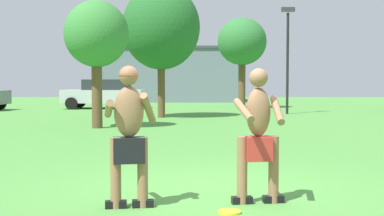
{
  "coord_description": "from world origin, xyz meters",
  "views": [
    {
      "loc": [
        -0.3,
        -7.11,
        1.55
      ],
      "look_at": [
        -0.26,
        0.2,
        1.16
      ],
      "focal_mm": 48.82,
      "sensor_mm": 36.0,
      "label": 1
    }
  ],
  "objects_px": {
    "frisbee": "(227,212)",
    "tree_left_field": "(94,35)",
    "car_silver_near_post": "(102,93)",
    "player_with_cap": "(127,129)",
    "lamp_post": "(285,47)",
    "tree_near_building": "(159,28)",
    "tree_right_field": "(240,42)",
    "player_in_red": "(256,133)"
  },
  "relations": [
    {
      "from": "frisbee",
      "to": "car_silver_near_post",
      "type": "height_order",
      "value": "car_silver_near_post"
    },
    {
      "from": "player_in_red",
      "to": "lamp_post",
      "type": "bearing_deg",
      "value": 78.5
    },
    {
      "from": "player_with_cap",
      "to": "tree_near_building",
      "type": "distance_m",
      "value": 15.53
    },
    {
      "from": "car_silver_near_post",
      "to": "tree_right_field",
      "type": "distance_m",
      "value": 8.02
    },
    {
      "from": "car_silver_near_post",
      "to": "tree_near_building",
      "type": "distance_m",
      "value": 8.08
    },
    {
      "from": "frisbee",
      "to": "tree_left_field",
      "type": "height_order",
      "value": "tree_left_field"
    },
    {
      "from": "tree_near_building",
      "to": "tree_left_field",
      "type": "bearing_deg",
      "value": -110.62
    },
    {
      "from": "frisbee",
      "to": "tree_right_field",
      "type": "relative_size",
      "value": 0.06
    },
    {
      "from": "tree_left_field",
      "to": "tree_near_building",
      "type": "bearing_deg",
      "value": 69.38
    },
    {
      "from": "player_in_red",
      "to": "tree_right_field",
      "type": "bearing_deg",
      "value": 85.07
    },
    {
      "from": "player_with_cap",
      "to": "tree_right_field",
      "type": "relative_size",
      "value": 0.35
    },
    {
      "from": "car_silver_near_post",
      "to": "tree_near_building",
      "type": "bearing_deg",
      "value": -62.43
    },
    {
      "from": "player_with_cap",
      "to": "tree_right_field",
      "type": "height_order",
      "value": "tree_right_field"
    },
    {
      "from": "car_silver_near_post",
      "to": "tree_near_building",
      "type": "xyz_separation_m",
      "value": [
        3.49,
        -6.69,
        2.88
      ]
    },
    {
      "from": "player_with_cap",
      "to": "tree_left_field",
      "type": "distance_m",
      "value": 10.95
    },
    {
      "from": "tree_right_field",
      "to": "tree_near_building",
      "type": "relative_size",
      "value": 0.91
    },
    {
      "from": "player_with_cap",
      "to": "frisbee",
      "type": "relative_size",
      "value": 6.2
    },
    {
      "from": "lamp_post",
      "to": "tree_near_building",
      "type": "height_order",
      "value": "tree_near_building"
    },
    {
      "from": "lamp_post",
      "to": "car_silver_near_post",
      "type": "bearing_deg",
      "value": 154.34
    },
    {
      "from": "player_in_red",
      "to": "lamp_post",
      "type": "distance_m",
      "value": 17.85
    },
    {
      "from": "player_with_cap",
      "to": "lamp_post",
      "type": "height_order",
      "value": "lamp_post"
    },
    {
      "from": "tree_left_field",
      "to": "tree_near_building",
      "type": "distance_m",
      "value": 5.14
    },
    {
      "from": "frisbee",
      "to": "tree_near_building",
      "type": "height_order",
      "value": "tree_near_building"
    },
    {
      "from": "lamp_post",
      "to": "tree_near_building",
      "type": "distance_m",
      "value": 6.12
    },
    {
      "from": "frisbee",
      "to": "car_silver_near_post",
      "type": "relative_size",
      "value": 0.06
    },
    {
      "from": "lamp_post",
      "to": "tree_right_field",
      "type": "height_order",
      "value": "tree_right_field"
    },
    {
      "from": "player_in_red",
      "to": "tree_left_field",
      "type": "height_order",
      "value": "tree_left_field"
    },
    {
      "from": "lamp_post",
      "to": "player_in_red",
      "type": "bearing_deg",
      "value": -101.5
    },
    {
      "from": "car_silver_near_post",
      "to": "lamp_post",
      "type": "xyz_separation_m",
      "value": [
        9.12,
        -4.38,
        2.22
      ]
    },
    {
      "from": "player_with_cap",
      "to": "car_silver_near_post",
      "type": "relative_size",
      "value": 0.4
    },
    {
      "from": "player_in_red",
      "to": "player_with_cap",
      "type": "bearing_deg",
      "value": -172.27
    },
    {
      "from": "tree_left_field",
      "to": "player_with_cap",
      "type": "bearing_deg",
      "value": -77.66
    },
    {
      "from": "player_with_cap",
      "to": "lamp_post",
      "type": "bearing_deg",
      "value": 73.76
    },
    {
      "from": "frisbee",
      "to": "tree_left_field",
      "type": "xyz_separation_m",
      "value": [
        -3.49,
        10.77,
        2.96
      ]
    },
    {
      "from": "lamp_post",
      "to": "player_with_cap",
      "type": "bearing_deg",
      "value": -106.24
    },
    {
      "from": "tree_left_field",
      "to": "tree_right_field",
      "type": "height_order",
      "value": "tree_right_field"
    },
    {
      "from": "lamp_post",
      "to": "tree_right_field",
      "type": "distance_m",
      "value": 5.15
    },
    {
      "from": "tree_right_field",
      "to": "tree_left_field",
      "type": "bearing_deg",
      "value": -115.95
    },
    {
      "from": "tree_right_field",
      "to": "player_with_cap",
      "type": "bearing_deg",
      "value": -98.88
    },
    {
      "from": "tree_right_field",
      "to": "tree_near_building",
      "type": "distance_m",
      "value": 8.22
    },
    {
      "from": "car_silver_near_post",
      "to": "player_in_red",
      "type": "bearing_deg",
      "value": -75.59
    },
    {
      "from": "player_with_cap",
      "to": "tree_left_field",
      "type": "bearing_deg",
      "value": 102.34
    }
  ]
}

